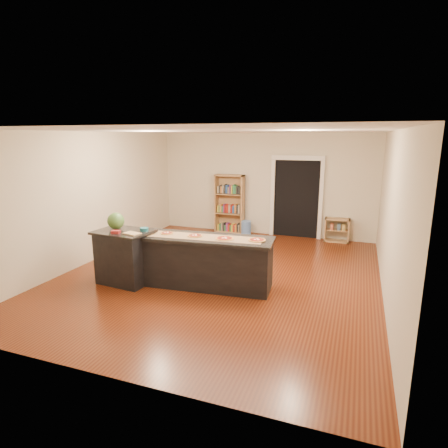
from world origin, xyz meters
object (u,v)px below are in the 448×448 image
(side_counter, at_px, (125,256))
(bookshelf, at_px, (229,204))
(low_shelf, at_px, (337,230))
(watermelon, at_px, (116,221))
(waste_bin, at_px, (246,228))
(kitchen_island, at_px, (196,261))

(side_counter, height_order, bookshelf, bookshelf)
(low_shelf, height_order, watermelon, watermelon)
(waste_bin, bearing_deg, kitchen_island, -87.47)
(watermelon, bearing_deg, low_shelf, 48.11)
(bookshelf, bearing_deg, side_counter, -97.98)
(side_counter, xyz_separation_m, waste_bin, (1.13, 4.15, -0.31))
(waste_bin, distance_m, watermelon, 4.40)
(low_shelf, distance_m, waste_bin, 2.44)
(side_counter, distance_m, low_shelf, 5.58)
(low_shelf, bearing_deg, waste_bin, -176.97)
(kitchen_island, height_order, waste_bin, kitchen_island)
(low_shelf, distance_m, watermelon, 5.71)
(side_counter, bearing_deg, kitchen_island, 19.68)
(side_counter, xyz_separation_m, watermelon, (-0.20, 0.07, 0.65))
(kitchen_island, bearing_deg, low_shelf, 55.15)
(waste_bin, xyz_separation_m, watermelon, (-1.33, -4.08, 0.96))
(bookshelf, xyz_separation_m, low_shelf, (2.98, 0.01, -0.52))
(kitchen_island, xyz_separation_m, waste_bin, (-0.17, 3.82, -0.27))
(low_shelf, relative_size, watermelon, 2.00)
(low_shelf, bearing_deg, bookshelf, -179.74)
(kitchen_island, relative_size, watermelon, 9.06)
(side_counter, height_order, waste_bin, side_counter)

